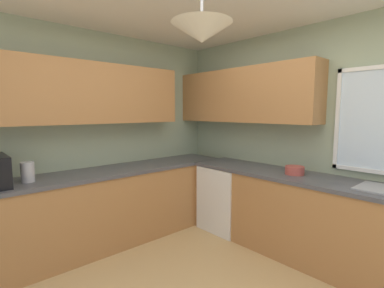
# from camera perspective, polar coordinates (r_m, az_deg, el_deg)

# --- Properties ---
(room_shell) EXTENTS (3.99, 3.65, 2.63)m
(room_shell) POSITION_cam_1_polar(r_m,az_deg,el_deg) (3.05, -0.54, 11.00)
(room_shell) COLOR #9EAD8E
(room_shell) RESTS_ON ground_plane
(counter_run_left) EXTENTS (0.65, 3.26, 0.90)m
(counter_run_left) POSITION_cam_1_polar(r_m,az_deg,el_deg) (3.62, -16.66, -12.07)
(counter_run_left) COLOR #AD7542
(counter_run_left) RESTS_ON ground_plane
(counter_run_back) EXTENTS (3.08, 0.65, 0.90)m
(counter_run_back) POSITION_cam_1_polar(r_m,az_deg,el_deg) (3.36, 23.32, -13.81)
(counter_run_back) COLOR #AD7542
(counter_run_back) RESTS_ON ground_plane
(dishwasher) EXTENTS (0.60, 0.60, 0.86)m
(dishwasher) POSITION_cam_1_polar(r_m,az_deg,el_deg) (3.95, 7.20, -10.62)
(dishwasher) COLOR white
(dishwasher) RESTS_ON ground_plane
(kettle) EXTENTS (0.12, 0.12, 0.20)m
(kettle) POSITION_cam_1_polar(r_m,az_deg,el_deg) (3.22, -30.20, -4.91)
(kettle) COLOR #B7B7BC
(kettle) RESTS_ON counter_run_left
(bowl) EXTENTS (0.21, 0.21, 0.09)m
(bowl) POSITION_cam_1_polar(r_m,az_deg,el_deg) (3.33, 19.99, -5.01)
(bowl) COLOR #B74C42
(bowl) RESTS_ON counter_run_back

